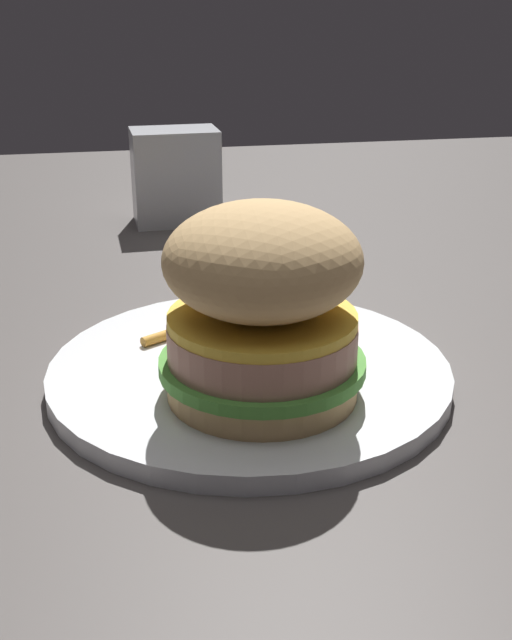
{
  "coord_description": "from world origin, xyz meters",
  "views": [
    {
      "loc": [
        0.47,
        -0.08,
        0.23
      ],
      "look_at": [
        0.02,
        0.0,
        0.04
      ],
      "focal_mm": 44.71,
      "sensor_mm": 36.0,
      "label": 1
    }
  ],
  "objects_px": {
    "plate": "(256,371)",
    "fries_pile": "(220,332)",
    "napkin_dispenser": "(176,177)",
    "sandwich": "(264,303)"
  },
  "relations": [
    {
      "from": "plate",
      "to": "fries_pile",
      "type": "xyz_separation_m",
      "value": [
        -0.05,
        -0.02,
        0.01
      ]
    },
    {
      "from": "plate",
      "to": "napkin_dispenser",
      "type": "distance_m",
      "value": 0.39
    },
    {
      "from": "plate",
      "to": "napkin_dispenser",
      "type": "relative_size",
      "value": 2.59
    },
    {
      "from": "sandwich",
      "to": "napkin_dispenser",
      "type": "xyz_separation_m",
      "value": [
        -0.43,
        -0.01,
        -0.02
      ]
    },
    {
      "from": "fries_pile",
      "to": "napkin_dispenser",
      "type": "distance_m",
      "value": 0.34
    },
    {
      "from": "sandwich",
      "to": "fries_pile",
      "type": "relative_size",
      "value": 1.03
    },
    {
      "from": "sandwich",
      "to": "fries_pile",
      "type": "xyz_separation_m",
      "value": [
        -0.09,
        -0.01,
        -0.05
      ]
    },
    {
      "from": "fries_pile",
      "to": "sandwich",
      "type": "bearing_deg",
      "value": 8.3
    },
    {
      "from": "napkin_dispenser",
      "to": "plate",
      "type": "bearing_deg",
      "value": -90.02
    },
    {
      "from": "plate",
      "to": "napkin_dispenser",
      "type": "xyz_separation_m",
      "value": [
        -0.39,
        -0.01,
        0.04
      ]
    }
  ]
}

